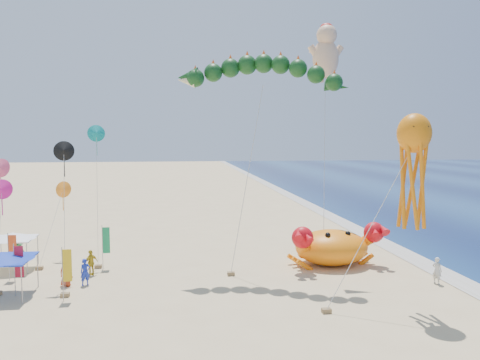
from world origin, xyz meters
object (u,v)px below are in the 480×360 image
object	(u,v)px
crab_inflatable	(332,246)
canopy_white	(13,236)
cherub_kite	(326,52)
dragon_kite	(261,77)
octopus_kite	(413,162)
canopy_blue	(2,256)

from	to	relation	value
crab_inflatable	canopy_white	size ratio (longest dim) A/B	2.35
cherub_kite	canopy_white	xyz separation A→B (m)	(-24.63, -4.78, -14.46)
crab_inflatable	dragon_kite	bearing A→B (deg)	-171.63
crab_inflatable	cherub_kite	distance (m)	16.91
dragon_kite	canopy_white	distance (m)	21.01
cherub_kite	octopus_kite	distance (m)	17.99
dragon_kite	canopy_white	bearing A→B (deg)	171.24
dragon_kite	canopy_white	size ratio (longest dim) A/B	4.74
crab_inflatable	dragon_kite	xyz separation A→B (m)	(-5.61, -0.83, 12.22)
canopy_blue	canopy_white	xyz separation A→B (m)	(-1.33, 5.94, -0.00)
canopy_blue	canopy_white	size ratio (longest dim) A/B	1.17
octopus_kite	canopy_white	bearing A→B (deg)	155.99
dragon_kite	canopy_white	xyz separation A→B (m)	(-17.57, 2.71, -11.21)
canopy_blue	crab_inflatable	bearing A→B (deg)	10.54
crab_inflatable	canopy_white	world-z (taller)	crab_inflatable
dragon_kite	canopy_blue	distance (m)	19.99
dragon_kite	canopy_blue	xyz separation A→B (m)	(-16.23, -3.24, -11.20)
crab_inflatable	canopy_white	bearing A→B (deg)	175.36
cherub_kite	canopy_white	distance (m)	28.95
cherub_kite	canopy_blue	distance (m)	29.44
cherub_kite	canopy_blue	world-z (taller)	cherub_kite
dragon_kite	cherub_kite	world-z (taller)	cherub_kite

